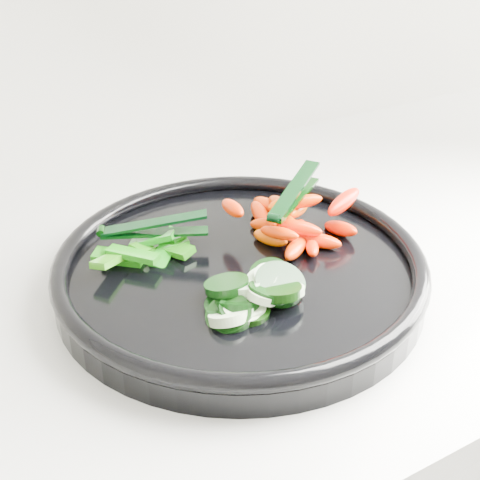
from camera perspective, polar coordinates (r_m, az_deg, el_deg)
counter at (r=1.25m, az=18.01°, el=-14.51°), size 2.02×0.62×0.93m
veggie_tray at (r=0.68m, az=0.00°, el=-2.53°), size 0.46×0.46×0.04m
cucumber_pile at (r=0.61m, az=0.75°, el=-4.98°), size 0.12×0.08×0.04m
carrot_pile at (r=0.72m, az=4.38°, el=1.65°), size 0.15×0.15×0.05m
pepper_pile at (r=0.69m, az=-7.78°, el=-0.74°), size 0.11×0.08×0.03m
tong_carrot at (r=0.70m, az=4.55°, el=3.83°), size 0.10×0.08×0.02m
tong_pepper at (r=0.69m, az=-7.61°, el=1.02°), size 0.11×0.06×0.02m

